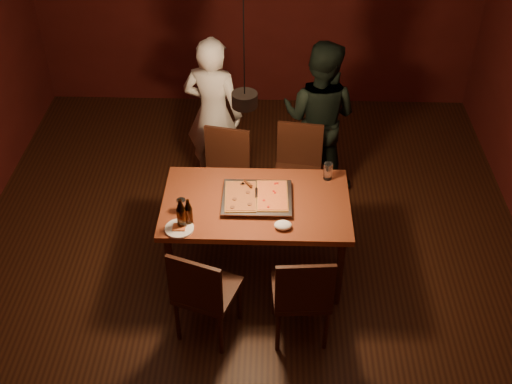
{
  "coord_description": "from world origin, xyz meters",
  "views": [
    {
      "loc": [
        0.2,
        -3.84,
        4.0
      ],
      "look_at": [
        0.08,
        0.11,
        0.85
      ],
      "focal_mm": 45.0,
      "sensor_mm": 36.0,
      "label": 1
    }
  ],
  "objects_px": {
    "chair_near_right": "(302,291)",
    "diner_white": "(213,114)",
    "chair_far_left": "(225,168)",
    "plate_slice": "(179,228)",
    "pendant_lamp": "(245,98)",
    "pizza_tray": "(257,199)",
    "beer_bottle_a": "(181,214)",
    "diner_dark": "(319,117)",
    "chair_near_left": "(202,288)",
    "dining_table": "(256,209)",
    "beer_bottle_b": "(188,212)",
    "chair_far_right": "(298,163)"
  },
  "relations": [
    {
      "from": "beer_bottle_a",
      "to": "diner_dark",
      "type": "bearing_deg",
      "value": 54.8
    },
    {
      "from": "diner_white",
      "to": "pendant_lamp",
      "type": "bearing_deg",
      "value": 118.73
    },
    {
      "from": "dining_table",
      "to": "beer_bottle_b",
      "type": "xyz_separation_m",
      "value": [
        -0.5,
        -0.28,
        0.19
      ]
    },
    {
      "from": "dining_table",
      "to": "diner_dark",
      "type": "bearing_deg",
      "value": 65.94
    },
    {
      "from": "chair_near_right",
      "to": "beer_bottle_a",
      "type": "bearing_deg",
      "value": 150.39
    },
    {
      "from": "chair_near_left",
      "to": "diner_white",
      "type": "xyz_separation_m",
      "value": [
        -0.07,
        2.01,
        0.25
      ]
    },
    {
      "from": "beer_bottle_b",
      "to": "diner_dark",
      "type": "height_order",
      "value": "diner_dark"
    },
    {
      "from": "beer_bottle_a",
      "to": "diner_white",
      "type": "relative_size",
      "value": 0.17
    },
    {
      "from": "chair_near_right",
      "to": "beer_bottle_a",
      "type": "xyz_separation_m",
      "value": [
        -0.91,
        0.43,
        0.35
      ]
    },
    {
      "from": "chair_near_left",
      "to": "pizza_tray",
      "type": "relative_size",
      "value": 0.98
    },
    {
      "from": "chair_near_left",
      "to": "plate_slice",
      "type": "relative_size",
      "value": 2.43
    },
    {
      "from": "chair_far_left",
      "to": "plate_slice",
      "type": "height_order",
      "value": "chair_far_left"
    },
    {
      "from": "dining_table",
      "to": "chair_far_left",
      "type": "xyz_separation_m",
      "value": [
        -0.31,
        0.74,
        -0.14
      ]
    },
    {
      "from": "chair_far_left",
      "to": "diner_white",
      "type": "xyz_separation_m",
      "value": [
        -0.14,
        0.52,
        0.25
      ]
    },
    {
      "from": "pizza_tray",
      "to": "chair_near_right",
      "type": "bearing_deg",
      "value": -68.94
    },
    {
      "from": "chair_near_left",
      "to": "chair_far_right",
      "type": "bearing_deg",
      "value": 84.98
    },
    {
      "from": "chair_far_right",
      "to": "pizza_tray",
      "type": "height_order",
      "value": "chair_far_right"
    },
    {
      "from": "pizza_tray",
      "to": "diner_dark",
      "type": "xyz_separation_m",
      "value": [
        0.55,
        1.25,
        -0.0
      ]
    },
    {
      "from": "diner_dark",
      "to": "chair_far_left",
      "type": "bearing_deg",
      "value": 52.87
    },
    {
      "from": "pizza_tray",
      "to": "plate_slice",
      "type": "height_order",
      "value": "pizza_tray"
    },
    {
      "from": "pizza_tray",
      "to": "diner_dark",
      "type": "relative_size",
      "value": 0.36
    },
    {
      "from": "pizza_tray",
      "to": "diner_white",
      "type": "relative_size",
      "value": 0.35
    },
    {
      "from": "diner_dark",
      "to": "chair_far_right",
      "type": "bearing_deg",
      "value": 86.12
    },
    {
      "from": "chair_near_right",
      "to": "diner_white",
      "type": "distance_m",
      "value": 2.18
    },
    {
      "from": "chair_near_right",
      "to": "diner_dark",
      "type": "xyz_separation_m",
      "value": [
        0.2,
        2.01,
        0.24
      ]
    },
    {
      "from": "chair_near_right",
      "to": "diner_white",
      "type": "height_order",
      "value": "diner_white"
    },
    {
      "from": "pizza_tray",
      "to": "beer_bottle_a",
      "type": "relative_size",
      "value": 2.05
    },
    {
      "from": "beer_bottle_a",
      "to": "diner_dark",
      "type": "height_order",
      "value": "diner_dark"
    },
    {
      "from": "plate_slice",
      "to": "chair_far_left",
      "type": "bearing_deg",
      "value": 76.26
    },
    {
      "from": "chair_far_left",
      "to": "pizza_tray",
      "type": "bearing_deg",
      "value": 124.77
    },
    {
      "from": "chair_far_left",
      "to": "diner_dark",
      "type": "bearing_deg",
      "value": -137.49
    },
    {
      "from": "chair_far_right",
      "to": "chair_near_left",
      "type": "height_order",
      "value": "same"
    },
    {
      "from": "chair_near_left",
      "to": "diner_white",
      "type": "relative_size",
      "value": 0.34
    },
    {
      "from": "plate_slice",
      "to": "diner_dark",
      "type": "relative_size",
      "value": 0.14
    },
    {
      "from": "pendant_lamp",
      "to": "plate_slice",
      "type": "bearing_deg",
      "value": -154.84
    },
    {
      "from": "plate_slice",
      "to": "diner_white",
      "type": "bearing_deg",
      "value": 85.49
    },
    {
      "from": "pizza_tray",
      "to": "chair_near_left",
      "type": "bearing_deg",
      "value": -120.63
    },
    {
      "from": "beer_bottle_a",
      "to": "dining_table",
      "type": "bearing_deg",
      "value": 30.16
    },
    {
      "from": "pizza_tray",
      "to": "beer_bottle_b",
      "type": "height_order",
      "value": "beer_bottle_b"
    },
    {
      "from": "dining_table",
      "to": "diner_white",
      "type": "bearing_deg",
      "value": 109.44
    },
    {
      "from": "plate_slice",
      "to": "diner_dark",
      "type": "xyz_separation_m",
      "value": [
        1.13,
        1.6,
        0.01
      ]
    },
    {
      "from": "chair_near_left",
      "to": "diner_dark",
      "type": "distance_m",
      "value": 2.22
    },
    {
      "from": "beer_bottle_a",
      "to": "plate_slice",
      "type": "bearing_deg",
      "value": -126.59
    },
    {
      "from": "chair_near_right",
      "to": "diner_dark",
      "type": "relative_size",
      "value": 0.31
    },
    {
      "from": "pizza_tray",
      "to": "beer_bottle_b",
      "type": "xyz_separation_m",
      "value": [
        -0.51,
        -0.28,
        0.09
      ]
    },
    {
      "from": "pizza_tray",
      "to": "pendant_lamp",
      "type": "xyz_separation_m",
      "value": [
        -0.08,
        -0.12,
        0.99
      ]
    },
    {
      "from": "pendant_lamp",
      "to": "pizza_tray",
      "type": "bearing_deg",
      "value": 55.49
    },
    {
      "from": "chair_near_left",
      "to": "pizza_tray",
      "type": "distance_m",
      "value": 0.88
    },
    {
      "from": "dining_table",
      "to": "chair_near_right",
      "type": "xyz_separation_m",
      "value": [
        0.36,
        -0.75,
        -0.14
      ]
    },
    {
      "from": "beer_bottle_b",
      "to": "diner_white",
      "type": "bearing_deg",
      "value": 87.83
    }
  ]
}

